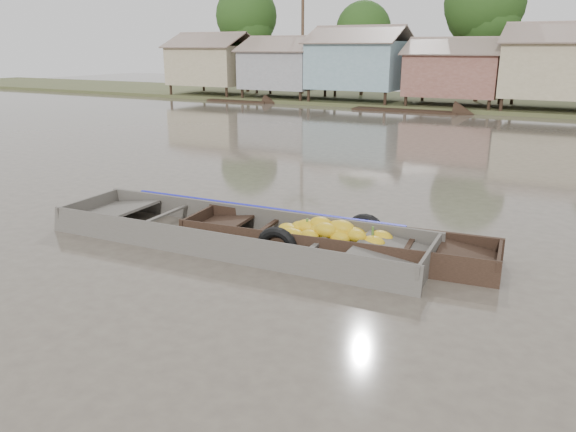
% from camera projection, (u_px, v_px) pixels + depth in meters
% --- Properties ---
extents(ground, '(120.00, 120.00, 0.00)m').
position_uv_depth(ground, '(300.00, 266.00, 10.56)').
color(ground, '#4D453B').
rests_on(ground, ground).
extents(riverbank, '(120.00, 12.47, 10.22)m').
position_uv_depth(riverbank, '(575.00, 61.00, 35.13)').
color(riverbank, '#384723').
rests_on(riverbank, ground).
extents(banana_boat, '(6.53, 2.18, 0.90)m').
position_uv_depth(banana_boat, '(329.00, 240.00, 11.30)').
color(banana_boat, black).
rests_on(banana_boat, ground).
extents(viewer_boat, '(8.30, 2.55, 0.66)m').
position_uv_depth(viewer_boat, '(238.00, 239.00, 11.77)').
color(viewer_boat, '#48443D').
rests_on(viewer_boat, ground).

